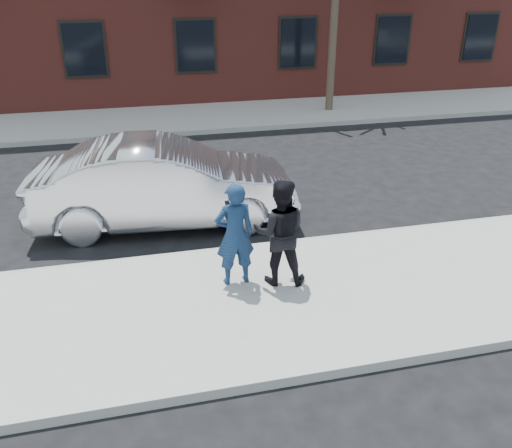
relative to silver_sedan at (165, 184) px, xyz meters
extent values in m
plane|color=black|center=(1.92, -3.20, -0.85)|extent=(100.00, 100.00, 0.00)
cube|color=gray|center=(1.92, -3.45, -0.78)|extent=(50.00, 3.50, 0.15)
cube|color=#999691|center=(1.92, -1.65, -0.78)|extent=(50.00, 0.10, 0.15)
cube|color=gray|center=(1.92, 8.05, -0.78)|extent=(50.00, 3.50, 0.15)
cube|color=#999691|center=(1.92, 6.25, -0.78)|extent=(50.00, 0.10, 0.15)
cube|color=black|center=(5.82, 9.74, 1.35)|extent=(1.30, 0.06, 1.70)
cube|color=black|center=(13.42, 9.74, 1.35)|extent=(1.30, 0.06, 1.70)
cylinder|color=#392A21|center=(6.42, 7.80, 1.40)|extent=(0.26, 0.26, 4.20)
imported|color=silver|center=(0.00, 0.00, 0.00)|extent=(5.33, 2.27, 1.71)
imported|color=navy|center=(0.85, -2.82, 0.15)|extent=(0.64, 0.44, 1.70)
cube|color=black|center=(0.79, -2.61, 0.57)|extent=(0.08, 0.13, 0.08)
imported|color=black|center=(1.54, -2.95, 0.17)|extent=(0.99, 0.86, 1.74)
cube|color=black|center=(1.45, -2.74, 0.35)|extent=(0.08, 0.14, 0.06)
camera|label=1|loc=(-0.58, -10.20, 3.92)|focal=38.00mm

